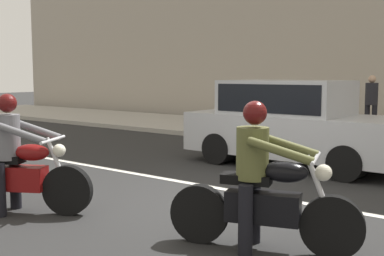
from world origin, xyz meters
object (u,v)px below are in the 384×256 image
at_px(parked_sedan_silver, 292,122).
at_px(pedestrian_bystander, 371,101).
at_px(motorcycle_with_rider_gray, 16,165).
at_px(motorcycle_with_rider_olive, 262,190).

relative_size(parked_sedan_silver, pedestrian_bystander, 2.60).
distance_m(motorcycle_with_rider_gray, pedestrian_bystander, 10.19).
bearing_deg(pedestrian_bystander, parked_sedan_silver, -90.23).
height_order(motorcycle_with_rider_gray, parked_sedan_silver, parked_sedan_silver).
xyz_separation_m(motorcycle_with_rider_gray, motorcycle_with_rider_olive, (3.28, 0.81, -0.00)).
xyz_separation_m(motorcycle_with_rider_gray, parked_sedan_silver, (1.31, 5.37, 0.23)).
distance_m(motorcycle_with_rider_olive, parked_sedan_silver, 4.97).
relative_size(motorcycle_with_rider_olive, parked_sedan_silver, 0.46).
xyz_separation_m(motorcycle_with_rider_gray, pedestrian_bystander, (1.33, 10.09, 0.47)).
relative_size(motorcycle_with_rider_olive, pedestrian_bystander, 1.19).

